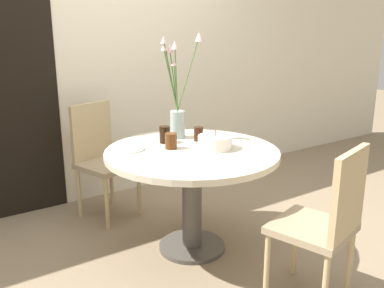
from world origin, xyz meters
name	(u,v)px	position (x,y,z in m)	size (l,w,h in m)	color
ground_plane	(192,248)	(0.00, 0.00, 0.00)	(16.00, 16.00, 0.00)	#89755B
wall_back	(108,50)	(0.00, 1.30, 1.30)	(8.00, 0.05, 2.60)	beige
dining_table	(192,170)	(0.00, 0.00, 0.58)	(1.15, 1.15, 0.72)	beige
chair_left_flank	(101,153)	(-0.28, 0.90, 0.52)	(0.50, 0.50, 0.91)	#9E896B
chair_right_flank	(327,218)	(0.26, -0.91, 0.52)	(0.49, 0.49, 0.91)	#9E896B
birthday_cake	(215,142)	(0.15, -0.06, 0.76)	(0.23, 0.23, 0.13)	white
flower_vase	(178,104)	(0.09, 0.31, 0.97)	(0.31, 0.15, 0.75)	#9EB2AD
side_plate	(128,149)	(-0.34, 0.24, 0.72)	(0.22, 0.22, 0.01)	silver
drink_glass_0	(165,135)	(-0.06, 0.25, 0.78)	(0.07, 0.07, 0.12)	black
drink_glass_1	(199,134)	(0.17, 0.17, 0.77)	(0.07, 0.07, 0.10)	#33190C
drink_glass_2	(171,141)	(-0.10, 0.10, 0.77)	(0.08, 0.08, 0.11)	#51280F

